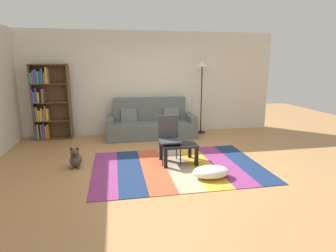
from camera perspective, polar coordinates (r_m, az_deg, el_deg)
name	(u,v)px	position (r m, az deg, el deg)	size (l,w,h in m)	color
ground_plane	(170,163)	(5.46, 0.38, -7.48)	(14.00, 14.00, 0.00)	#B27F4C
back_wall	(152,83)	(7.66, -3.37, 8.69)	(6.80, 0.10, 2.70)	silver
rug	(178,167)	(5.25, 2.01, -8.28)	(3.09, 2.19, 0.01)	#843370
couch	(151,124)	(7.27, -3.49, 0.40)	(2.26, 0.80, 1.00)	#59605B
bookshelf	(47,103)	(7.58, -23.44, 4.37)	(0.90, 0.28, 1.86)	brown
coffee_table	(178,147)	(5.37, 2.13, -4.22)	(0.66, 0.56, 0.38)	black
pouf	(211,172)	(4.78, 8.75, -9.22)	(0.63, 0.40, 0.20)	white
dog	(76,159)	(5.47, -18.29, -6.34)	(0.22, 0.35, 0.40)	#473D33
standing_lamp	(202,74)	(7.58, 6.93, 10.55)	(0.32, 0.32, 1.93)	black
tv_remote	(177,142)	(5.36, 1.83, -3.34)	(0.04, 0.15, 0.02)	black
folding_chair	(169,135)	(5.38, 0.21, -1.82)	(0.40, 0.40, 0.90)	#38383D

